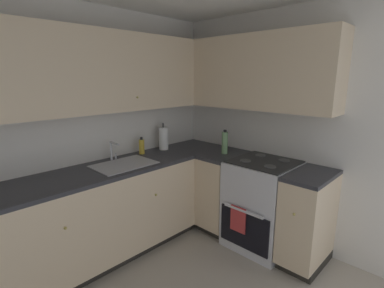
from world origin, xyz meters
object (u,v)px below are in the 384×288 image
at_px(oven_range, 262,203).
at_px(paper_towel_roll, 163,138).
at_px(oil_bottle, 225,143).
at_px(soap_bottle, 142,146).

distance_m(oven_range, paper_towel_roll, 1.32).
bearing_deg(paper_towel_roll, oven_range, -71.96).
bearing_deg(oil_bottle, paper_towel_roll, 118.84).
bearing_deg(soap_bottle, paper_towel_roll, -3.81).
bearing_deg(paper_towel_roll, oil_bottle, -61.16).
bearing_deg(oven_range, oil_bottle, 92.13).
bearing_deg(paper_towel_roll, soap_bottle, 176.19).
xyz_separation_m(oven_range, paper_towel_roll, (-0.37, 1.13, 0.58)).
xyz_separation_m(soap_bottle, oil_bottle, (0.65, -0.66, 0.04)).
bearing_deg(oven_range, soap_bottle, 120.17).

